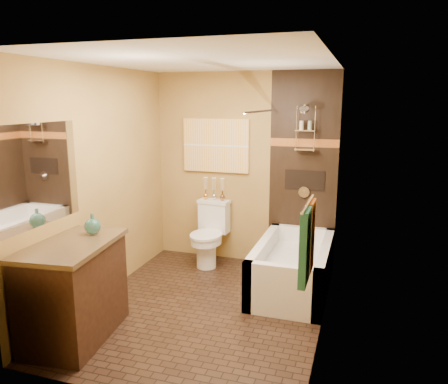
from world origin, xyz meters
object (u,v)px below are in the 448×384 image
at_px(toilet, 210,233).
at_px(vanity, 74,290).
at_px(sunset_painting, 216,146).
at_px(bathtub, 293,271).

relative_size(toilet, vanity, 0.76).
height_order(sunset_painting, toilet, sunset_painting).
distance_m(bathtub, toilet, 1.28).
xyz_separation_m(sunset_painting, vanity, (-0.55, -2.37, -1.09)).
bearing_deg(bathtub, vanity, -136.31).
height_order(bathtub, toilet, toilet).
xyz_separation_m(sunset_painting, toilet, (0.00, -0.27, -1.13)).
relative_size(bathtub, vanity, 1.37).
bearing_deg(bathtub, sunset_painting, 148.41).
distance_m(toilet, vanity, 2.17).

